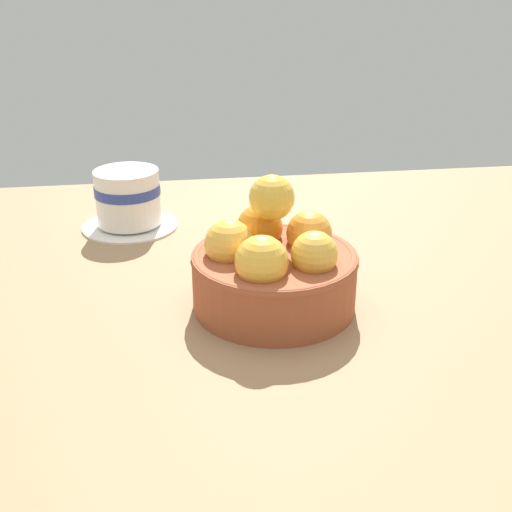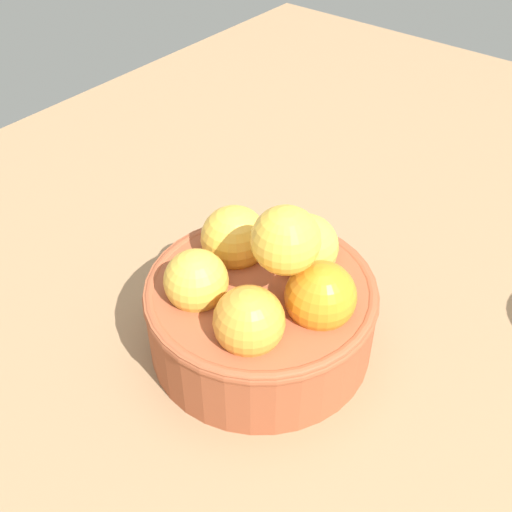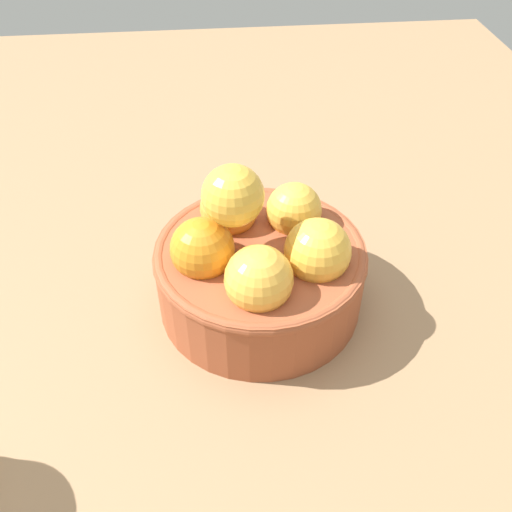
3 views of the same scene
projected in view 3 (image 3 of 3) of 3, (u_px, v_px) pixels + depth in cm
name	position (u px, v px, depth cm)	size (l,w,h in cm)	color
ground_plane	(260.00, 317.00, 46.90)	(122.23, 85.76, 3.80)	#997551
terracotta_bowl	(259.00, 263.00, 42.77)	(16.08, 16.08, 12.79)	#9E4C2D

